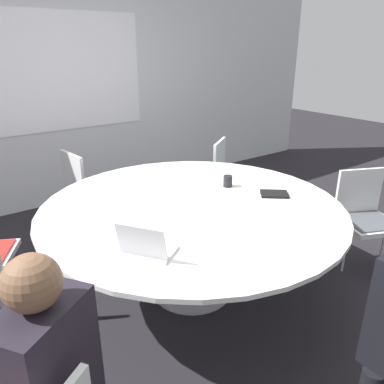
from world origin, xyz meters
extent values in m
plane|color=black|center=(0.00, 0.00, 0.00)|extent=(16.00, 16.00, 0.00)
cube|color=silver|center=(0.00, 2.45, 1.35)|extent=(8.00, 0.06, 2.70)
cube|color=white|center=(0.00, 2.41, 1.55)|extent=(1.80, 0.01, 1.30)
cylinder|color=#B7B7BC|center=(0.00, 0.00, 0.01)|extent=(0.63, 0.63, 0.02)
cylinder|color=#B7B7BC|center=(0.00, 0.00, 0.37)|extent=(0.14, 0.14, 0.70)
cylinder|color=white|center=(0.00, 0.00, 0.73)|extent=(2.21, 2.21, 0.03)
cube|color=silver|center=(1.38, -0.63, 0.44)|extent=(0.57, 0.56, 0.04)
cube|color=#4C5156|center=(1.38, -0.63, 0.47)|extent=(0.51, 0.50, 0.01)
cube|color=silver|center=(1.46, -0.45, 0.66)|extent=(0.39, 0.20, 0.40)
cylinder|color=silver|center=(1.54, -0.71, 0.21)|extent=(0.02, 0.02, 0.42)
cylinder|color=silver|center=(1.22, -0.56, 0.21)|extent=(0.02, 0.02, 0.42)
cube|color=silver|center=(1.24, 0.87, 0.44)|extent=(0.60, 0.60, 0.04)
cube|color=teal|center=(1.24, 0.87, 0.47)|extent=(0.53, 0.52, 0.01)
cube|color=silver|center=(1.13, 1.03, 0.66)|extent=(0.36, 0.26, 0.40)
cylinder|color=silver|center=(1.39, 0.97, 0.21)|extent=(0.02, 0.02, 0.42)
cylinder|color=silver|center=(1.10, 0.77, 0.21)|extent=(0.02, 0.02, 0.42)
cube|color=silver|center=(-0.18, 1.51, 0.44)|extent=(0.47, 0.49, 0.04)
cube|color=#4C5156|center=(-0.18, 1.51, 0.47)|extent=(0.41, 0.43, 0.01)
cube|color=silver|center=(-0.37, 1.48, 0.66)|extent=(0.08, 0.42, 0.40)
cylinder|color=silver|center=(-0.20, 1.69, 0.21)|extent=(0.02, 0.02, 0.42)
cylinder|color=silver|center=(-0.16, 1.33, 0.21)|extent=(0.02, 0.02, 0.42)
cylinder|color=silver|center=(-1.19, 0.62, 0.21)|extent=(0.02, 0.02, 0.42)
cube|color=#231E28|center=(-1.30, -0.89, 0.74)|extent=(0.42, 0.38, 0.55)
sphere|color=brown|center=(-1.30, -0.89, 1.11)|extent=(0.20, 0.20, 0.20)
cube|color=silver|center=(-0.59, -0.40, 0.75)|extent=(0.33, 0.35, 0.02)
cube|color=silver|center=(-0.67, -0.46, 0.86)|extent=(0.20, 0.26, 0.20)
cube|color=black|center=(-0.66, -0.45, 0.86)|extent=(0.18, 0.23, 0.17)
cube|color=black|center=(0.63, -0.23, 0.76)|extent=(0.26, 0.25, 0.02)
cylinder|color=black|center=(0.46, 0.13, 0.79)|extent=(0.07, 0.07, 0.09)
camera|label=1|loc=(-1.49, -2.04, 1.84)|focal=35.00mm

